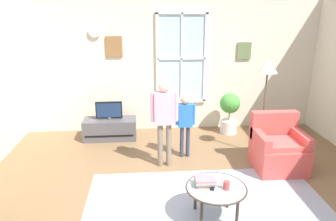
% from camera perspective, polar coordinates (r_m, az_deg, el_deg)
% --- Properties ---
extents(ground_plane, '(6.60, 6.13, 0.02)m').
position_cam_1_polar(ground_plane, '(4.40, 3.82, -16.25)').
color(ground_plane, brown).
extents(back_wall, '(6.00, 0.17, 2.74)m').
position_cam_1_polar(back_wall, '(6.54, 0.58, 8.36)').
color(back_wall, beige).
rests_on(back_wall, ground_plane).
extents(area_rug, '(3.18, 2.03, 0.01)m').
position_cam_1_polar(area_rug, '(4.28, 7.27, -17.22)').
color(area_rug, '#999EAD').
rests_on(area_rug, ground_plane).
extents(tv_stand, '(1.02, 0.45, 0.40)m').
position_cam_1_polar(tv_stand, '(6.34, -10.39, -3.27)').
color(tv_stand, '#4C4C51').
rests_on(tv_stand, ground_plane).
extents(television, '(0.51, 0.08, 0.35)m').
position_cam_1_polar(television, '(6.21, -10.59, 0.06)').
color(television, '#4C4C4C').
rests_on(television, tv_stand).
extents(armchair, '(0.76, 0.74, 0.87)m').
position_cam_1_polar(armchair, '(5.37, 19.23, -6.55)').
color(armchair, '#D14C47').
rests_on(armchair, ground_plane).
extents(coffee_table, '(0.74, 0.74, 0.44)m').
position_cam_1_polar(coffee_table, '(3.92, 8.66, -13.84)').
color(coffee_table, '#99B2B7').
rests_on(coffee_table, ground_plane).
extents(book_stack, '(0.25, 0.18, 0.10)m').
position_cam_1_polar(book_stack, '(3.90, 6.72, -12.58)').
color(book_stack, '#C56B40').
rests_on(book_stack, coffee_table).
extents(cup, '(0.08, 0.08, 0.10)m').
position_cam_1_polar(cup, '(3.86, 10.48, -13.11)').
color(cup, '#BF3F3F').
rests_on(cup, coffee_table).
extents(remote_near_books, '(0.11, 0.14, 0.02)m').
position_cam_1_polar(remote_near_books, '(4.00, 7.95, -12.45)').
color(remote_near_books, black).
rests_on(remote_near_books, coffee_table).
extents(remote_near_cup, '(0.09, 0.14, 0.02)m').
position_cam_1_polar(remote_near_cup, '(3.88, 8.13, -13.50)').
color(remote_near_cup, black).
rests_on(remote_near_cup, coffee_table).
extents(person_blue_shirt, '(0.33, 0.15, 1.10)m').
position_cam_1_polar(person_blue_shirt, '(5.32, 3.12, -1.52)').
color(person_blue_shirt, '#333851').
rests_on(person_blue_shirt, ground_plane).
extents(person_pink_shirt, '(0.43, 0.20, 1.44)m').
position_cam_1_polar(person_pink_shirt, '(4.93, -0.66, -0.48)').
color(person_pink_shirt, '#726656').
rests_on(person_pink_shirt, ground_plane).
extents(potted_plant_by_window, '(0.41, 0.41, 0.84)m').
position_cam_1_polar(potted_plant_by_window, '(6.55, 11.02, -0.03)').
color(potted_plant_by_window, silver).
rests_on(potted_plant_by_window, ground_plane).
extents(floor_lamp, '(0.32, 0.32, 1.68)m').
position_cam_1_polar(floor_lamp, '(5.47, 17.42, 5.98)').
color(floor_lamp, black).
rests_on(floor_lamp, ground_plane).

